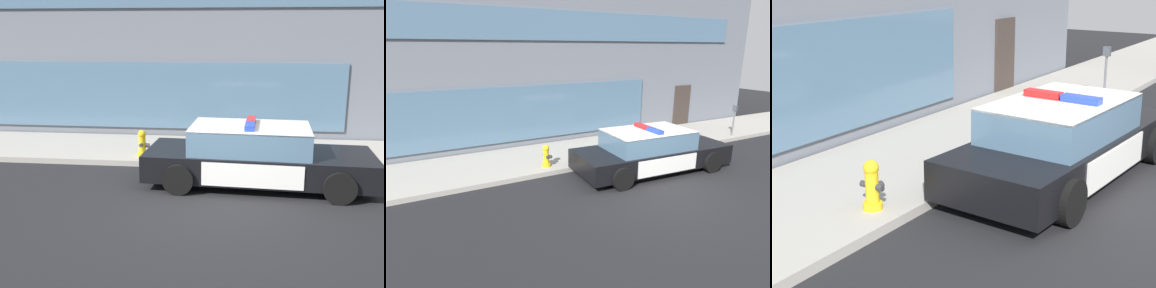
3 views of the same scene
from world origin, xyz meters
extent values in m
plane|color=black|center=(0.00, 0.00, 0.00)|extent=(48.00, 48.00, 0.00)
cube|color=#A39E93|center=(0.00, 4.08, 0.07)|extent=(48.00, 3.06, 0.15)
cube|color=slate|center=(-0.08, 9.97, 3.26)|extent=(21.46, 8.62, 6.51)
cube|color=slate|center=(-2.66, 5.63, 1.45)|extent=(12.88, 0.08, 2.10)
cube|color=#382D28|center=(6.36, 5.63, 1.05)|extent=(1.00, 0.08, 2.10)
cube|color=slate|center=(-0.08, 5.63, 4.69)|extent=(18.03, 0.08, 1.10)
cube|color=black|center=(1.00, 1.46, 0.50)|extent=(5.19, 2.17, 0.60)
cube|color=silver|center=(2.63, 1.37, 0.67)|extent=(1.84, 1.94, 0.05)
cube|color=silver|center=(-0.78, 1.56, 0.67)|extent=(1.53, 1.92, 0.05)
cube|color=silver|center=(0.96, 2.42, 0.50)|extent=(2.14, 0.15, 0.51)
cube|color=silver|center=(0.85, 0.52, 0.50)|extent=(2.14, 0.15, 0.51)
cube|color=yellow|center=(0.96, 2.43, 0.50)|extent=(0.22, 0.02, 0.26)
cube|color=slate|center=(0.80, 1.47, 1.07)|extent=(2.74, 1.84, 0.60)
cube|color=silver|center=(0.80, 1.47, 1.36)|extent=(2.74, 1.84, 0.04)
cube|color=red|center=(0.82, 1.81, 1.44)|extent=(0.24, 0.65, 0.11)
cube|color=blue|center=(0.78, 1.14, 1.44)|extent=(0.24, 0.65, 0.11)
cylinder|color=black|center=(2.74, 2.30, 0.34)|extent=(0.69, 0.26, 0.68)
cylinder|color=black|center=(2.63, 0.43, 0.34)|extent=(0.69, 0.26, 0.68)
cylinder|color=black|center=(-0.62, 2.50, 0.34)|extent=(0.69, 0.26, 0.68)
cylinder|color=black|center=(-0.73, 0.62, 0.34)|extent=(0.69, 0.26, 0.68)
cylinder|color=gold|center=(-2.05, 3.03, 0.20)|extent=(0.28, 0.28, 0.10)
cylinder|color=gold|center=(-2.05, 3.03, 0.47)|extent=(0.19, 0.19, 0.45)
sphere|color=gold|center=(-2.05, 3.03, 0.77)|extent=(0.22, 0.22, 0.22)
cylinder|color=#333338|center=(-2.05, 3.03, 0.84)|extent=(0.06, 0.06, 0.05)
cylinder|color=#333338|center=(-2.05, 2.89, 0.50)|extent=(0.09, 0.10, 0.09)
cylinder|color=#333338|center=(-2.05, 3.18, 0.50)|extent=(0.09, 0.10, 0.09)
cylinder|color=#333338|center=(-1.90, 3.03, 0.46)|extent=(0.10, 0.12, 0.12)
cylinder|color=slate|center=(6.72, 2.86, 0.70)|extent=(0.06, 0.06, 1.10)
cube|color=#474C51|center=(6.72, 2.86, 1.37)|extent=(0.12, 0.18, 0.24)
camera|label=1|loc=(0.60, -8.58, 3.44)|focal=42.37mm
camera|label=2|loc=(-5.83, -6.36, 3.86)|focal=30.67mm
camera|label=3|loc=(-7.78, -2.23, 3.44)|focal=54.88mm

